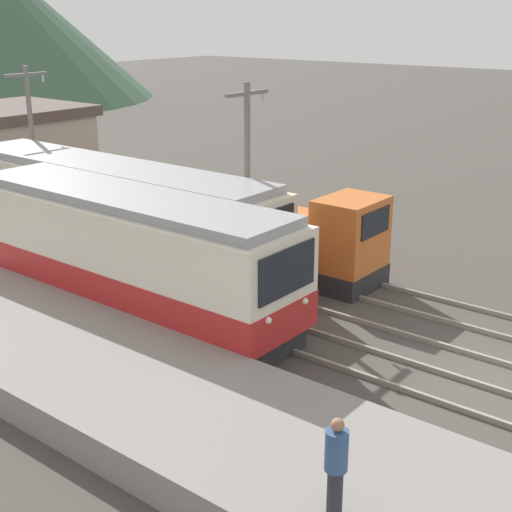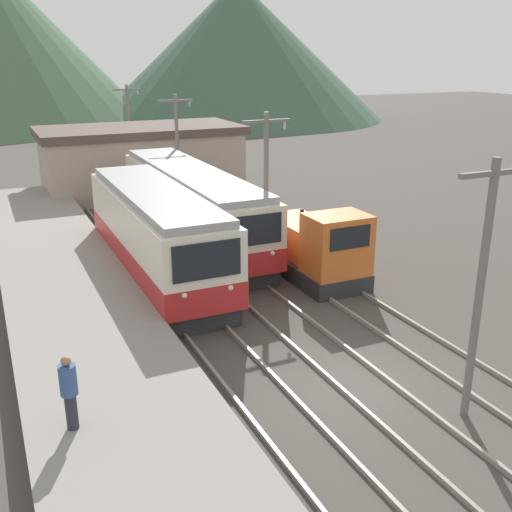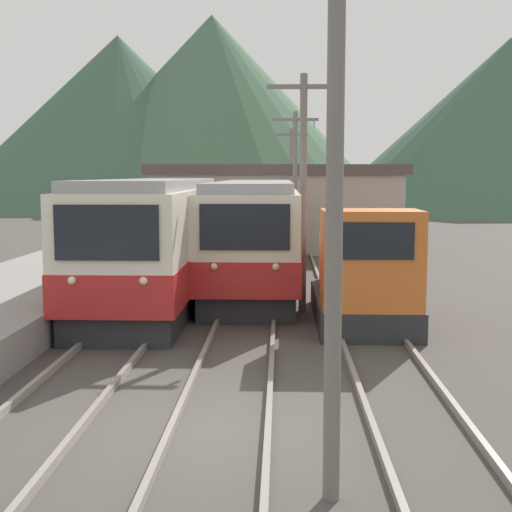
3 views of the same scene
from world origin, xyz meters
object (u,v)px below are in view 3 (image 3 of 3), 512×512
object	(u,v)px
catenary_mast_mid	(303,183)
catenary_mast_distant	(291,179)
commuter_train_left	(155,247)
catenary_mast_near	(335,196)
catenary_mast_far	(295,180)
commuter_train_center	(255,237)
shunting_locomotive	(363,277)

from	to	relation	value
catenary_mast_mid	catenary_mast_distant	xyz separation A→B (m)	(0.00, 23.18, 0.00)
commuter_train_left	catenary_mast_distant	size ratio (longest dim) A/B	1.78
catenary_mast_near	catenary_mast_far	distance (m)	23.18
catenary_mast_far	catenary_mast_mid	bearing A→B (deg)	-90.00
commuter_train_left	catenary_mast_far	size ratio (longest dim) A/B	1.78
catenary_mast_far	catenary_mast_distant	bearing A→B (deg)	90.00
commuter_train_left	catenary_mast_far	distance (m)	11.56
catenary_mast_near	commuter_train_center	bearing A→B (deg)	95.19
shunting_locomotive	catenary_mast_near	xyz separation A→B (m)	(-1.49, -10.10, 2.37)
commuter_train_left	catenary_mast_far	bearing A→B (deg)	67.81
catenary_mast_near	catenary_mast_far	bearing A→B (deg)	90.00
commuter_train_left	commuter_train_center	size ratio (longest dim) A/B	0.81
catenary_mast_distant	commuter_train_left	bearing A→B (deg)	-101.01
commuter_train_center	catenary_mast_far	xyz separation A→B (m)	(1.51, 6.57, 1.91)
catenary_mast_far	commuter_train_left	bearing A→B (deg)	-112.19
commuter_train_left	catenary_mast_far	world-z (taller)	catenary_mast_far
shunting_locomotive	catenary_mast_near	world-z (taller)	catenary_mast_near
catenary_mast_mid	catenary_mast_far	world-z (taller)	same
commuter_train_left	commuter_train_center	world-z (taller)	commuter_train_left
commuter_train_center	catenary_mast_mid	bearing A→B (deg)	-73.26
commuter_train_left	shunting_locomotive	size ratio (longest dim) A/B	2.13
commuter_train_left	catenary_mast_mid	bearing A→B (deg)	-13.42
shunting_locomotive	catenary_mast_mid	xyz separation A→B (m)	(-1.49, 1.49, 2.37)
commuter_train_left	catenary_mast_mid	distance (m)	4.81
commuter_train_left	commuter_train_center	bearing A→B (deg)	54.92
catenary_mast_mid	catenary_mast_distant	size ratio (longest dim) A/B	1.00
shunting_locomotive	catenary_mast_distant	size ratio (longest dim) A/B	0.84
shunting_locomotive	catenary_mast_far	distance (m)	13.38
shunting_locomotive	catenary_mast_mid	world-z (taller)	catenary_mast_mid
catenary_mast_near	catenary_mast_distant	world-z (taller)	same
catenary_mast_far	shunting_locomotive	bearing A→B (deg)	-83.49
catenary_mast_near	catenary_mast_distant	size ratio (longest dim) A/B	1.00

